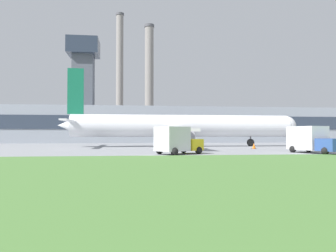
# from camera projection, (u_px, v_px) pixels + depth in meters

# --- Properties ---
(ground_plane) EXTENTS (400.00, 400.00, 0.00)m
(ground_plane) POSITION_uv_depth(u_px,v_px,m) (181.00, 148.00, 46.37)
(ground_plane) COLOR gray
(terminal_building) EXTENTS (89.31, 11.48, 23.80)m
(terminal_building) POSITION_uv_depth(u_px,v_px,m) (155.00, 122.00, 77.04)
(terminal_building) COLOR #8C939E
(terminal_building) RESTS_ON ground_plane
(smokestack_left) EXTENTS (2.83, 2.83, 43.63)m
(smokestack_left) POSITION_uv_depth(u_px,v_px,m) (120.00, 76.00, 112.15)
(smokestack_left) COLOR gray
(smokestack_left) RESTS_ON ground_plane
(smokestack_right) EXTENTS (3.49, 3.49, 40.67)m
(smokestack_right) POSITION_uv_depth(u_px,v_px,m) (149.00, 82.00, 115.12)
(smokestack_right) COLOR gray
(smokestack_right) RESTS_ON ground_plane
(airplane) EXTENTS (36.86, 30.80, 11.66)m
(airplane) POSITION_uv_depth(u_px,v_px,m) (179.00, 126.00, 50.09)
(airplane) COLOR white
(airplane) RESTS_ON ground_plane
(pushback_tug) EXTENTS (4.16, 2.50, 1.94)m
(pushback_tug) POSITION_uv_depth(u_px,v_px,m) (310.00, 141.00, 51.25)
(pushback_tug) COLOR #232328
(pushback_tug) RESTS_ON ground_plane
(baggage_truck) EXTENTS (4.89, 4.27, 2.57)m
(baggage_truck) POSITION_uv_depth(u_px,v_px,m) (177.00, 141.00, 30.65)
(baggage_truck) COLOR yellow
(baggage_truck) RESTS_ON ground_plane
(fuel_truck) EXTENTS (3.65, 6.31, 2.68)m
(fuel_truck) POSITION_uv_depth(u_px,v_px,m) (313.00, 140.00, 32.48)
(fuel_truck) COLOR #2D4C93
(fuel_truck) RESTS_ON ground_plane
(ground_crew_person) EXTENTS (0.52, 0.52, 1.85)m
(ground_crew_person) POSITION_uv_depth(u_px,v_px,m) (302.00, 142.00, 39.80)
(ground_crew_person) COLOR #23283D
(ground_crew_person) RESTS_ON ground_plane
(traffic_cone_near_nose) EXTENTS (0.67, 0.67, 0.74)m
(traffic_cone_near_nose) POSITION_uv_depth(u_px,v_px,m) (254.00, 146.00, 42.38)
(traffic_cone_near_nose) COLOR black
(traffic_cone_near_nose) RESTS_ON ground_plane
(traffic_cone_wingtip) EXTENTS (0.59, 0.59, 0.66)m
(traffic_cone_wingtip) POSITION_uv_depth(u_px,v_px,m) (320.00, 146.00, 45.68)
(traffic_cone_wingtip) COLOR black
(traffic_cone_wingtip) RESTS_ON ground_plane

